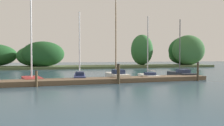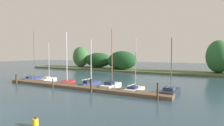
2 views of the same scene
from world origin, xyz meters
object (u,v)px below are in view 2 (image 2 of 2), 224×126
object	(u,v)px
mooring_piling_0	(16,79)
channel_buoy_0	(35,123)
sailboat_0	(34,78)
mooring_piling_2	(91,86)
mooring_piling_3	(158,92)
sailboat_3	(90,83)
sailboat_6	(170,91)
mooring_piling_1	(53,83)
sailboat_5	(135,88)
sailboat_4	(111,85)
sailboat_1	(49,79)
sailboat_2	(67,81)

from	to	relation	value
mooring_piling_0	channel_buoy_0	world-z (taller)	mooring_piling_0
sailboat_0	mooring_piling_2	distance (m)	13.71
channel_buoy_0	mooring_piling_3	bearing A→B (deg)	61.09
mooring_piling_0	mooring_piling_2	size ratio (longest dim) A/B	0.84
mooring_piling_2	sailboat_3	bearing A→B (deg)	125.42
sailboat_6	channel_buoy_0	world-z (taller)	sailboat_6
sailboat_0	sailboat_6	size ratio (longest dim) A/B	1.33
mooring_piling_1	sailboat_5	bearing A→B (deg)	15.61
sailboat_0	sailboat_3	xyz separation A→B (m)	(10.80, 0.03, 0.07)
sailboat_4	sailboat_5	distance (m)	3.07
channel_buoy_0	sailboat_3	bearing A→B (deg)	110.63
sailboat_1	sailboat_3	world-z (taller)	sailboat_3
sailboat_5	mooring_piling_2	distance (m)	4.85
sailboat_0	sailboat_6	xyz separation A→B (m)	(20.93, -0.17, 0.03)
mooring_piling_0	mooring_piling_2	world-z (taller)	mooring_piling_2
mooring_piling_0	mooring_piling_3	size ratio (longest dim) A/B	0.79
sailboat_2	sailboat_3	world-z (taller)	sailboat_2
sailboat_1	mooring_piling_2	xyz separation A→B (m)	(9.96, -3.42, 0.40)
sailboat_1	mooring_piling_2	distance (m)	10.54
sailboat_3	sailboat_5	size ratio (longest dim) A/B	1.02
sailboat_4	sailboat_5	bearing A→B (deg)	-95.99
mooring_piling_2	sailboat_5	bearing A→B (deg)	36.50
sailboat_2	mooring_piling_3	xyz separation A→B (m)	(13.46, -3.38, 0.42)
mooring_piling_3	channel_buoy_0	xyz separation A→B (m)	(-4.90, -8.86, -0.55)
mooring_piling_1	channel_buoy_0	distance (m)	12.04
mooring_piling_3	mooring_piling_1	bearing A→B (deg)	179.21
sailboat_3	sailboat_4	distance (m)	3.31
sailboat_1	mooring_piling_1	size ratio (longest dim) A/B	5.15
sailboat_5	mooring_piling_0	distance (m)	16.73
sailboat_3	sailboat_5	xyz separation A→B (m)	(6.35, -0.59, -0.05)
sailboat_4	mooring_piling_2	xyz separation A→B (m)	(-0.82, -3.12, 0.34)
sailboat_0	sailboat_5	bearing A→B (deg)	-84.98
sailboat_0	mooring_piling_2	xyz separation A→B (m)	(13.26, -3.43, 0.45)
sailboat_2	mooring_piling_0	world-z (taller)	sailboat_2
mooring_piling_0	mooring_piling_1	distance (m)	6.85
sailboat_4	mooring_piling_0	size ratio (longest dim) A/B	5.70
mooring_piling_2	mooring_piling_3	size ratio (longest dim) A/B	0.95
mooring_piling_2	channel_buoy_0	xyz separation A→B (m)	(2.18, -8.86, -0.50)
sailboat_2	mooring_piling_0	bearing A→B (deg)	104.00
sailboat_1	mooring_piling_3	world-z (taller)	sailboat_1
sailboat_3	sailboat_4	xyz separation A→B (m)	(3.29, -0.34, 0.05)
sailboat_6	mooring_piling_1	distance (m)	13.78
sailboat_5	mooring_piling_0	xyz separation A→B (m)	(-16.50, -2.78, 0.31)
sailboat_6	mooring_piling_2	distance (m)	8.34
mooring_piling_1	channel_buoy_0	world-z (taller)	mooring_piling_1
sailboat_1	sailboat_4	xyz separation A→B (m)	(10.78, -0.29, 0.06)
mooring_piling_0	mooring_piling_1	bearing A→B (deg)	0.70
sailboat_0	mooring_piling_0	bearing A→B (deg)	-162.12
sailboat_0	sailboat_6	world-z (taller)	sailboat_0
sailboat_5	channel_buoy_0	xyz separation A→B (m)	(-1.71, -11.74, -0.07)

